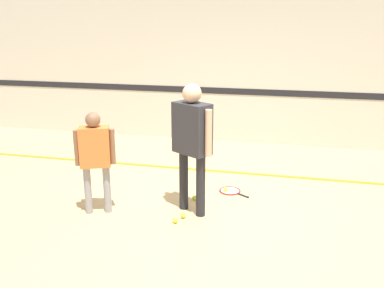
{
  "coord_description": "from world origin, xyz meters",
  "views": [
    {
      "loc": [
        0.99,
        -5.03,
        2.39
      ],
      "look_at": [
        -0.15,
        -0.13,
        0.91
      ],
      "focal_mm": 40.0,
      "sensor_mm": 36.0,
      "label": 1
    }
  ],
  "objects_px": {
    "person_instructor": "(192,135)",
    "person_student_left": "(95,152)",
    "tennis_ball_near_instructor": "(183,216)",
    "tennis_ball_stray_right": "(175,221)",
    "racket_spare_on_floor": "(231,191)",
    "tennis_ball_by_spare_racket": "(226,190)",
    "tennis_ball_stray_left": "(194,198)"
  },
  "relations": [
    {
      "from": "tennis_ball_by_spare_racket",
      "to": "person_instructor",
      "type": "bearing_deg",
      "value": -113.4
    },
    {
      "from": "tennis_ball_by_spare_racket",
      "to": "tennis_ball_stray_left",
      "type": "bearing_deg",
      "value": -134.26
    },
    {
      "from": "person_instructor",
      "to": "tennis_ball_stray_right",
      "type": "distance_m",
      "value": 1.06
    },
    {
      "from": "racket_spare_on_floor",
      "to": "tennis_ball_by_spare_racket",
      "type": "height_order",
      "value": "tennis_ball_by_spare_racket"
    },
    {
      "from": "person_instructor",
      "to": "tennis_ball_near_instructor",
      "type": "height_order",
      "value": "person_instructor"
    },
    {
      "from": "tennis_ball_by_spare_racket",
      "to": "tennis_ball_near_instructor",
      "type": "bearing_deg",
      "value": -112.06
    },
    {
      "from": "tennis_ball_near_instructor",
      "to": "person_student_left",
      "type": "bearing_deg",
      "value": -175.8
    },
    {
      "from": "tennis_ball_near_instructor",
      "to": "racket_spare_on_floor",
      "type": "bearing_deg",
      "value": 64.94
    },
    {
      "from": "person_instructor",
      "to": "tennis_ball_stray_left",
      "type": "height_order",
      "value": "person_instructor"
    },
    {
      "from": "racket_spare_on_floor",
      "to": "tennis_ball_by_spare_racket",
      "type": "relative_size",
      "value": 7.66
    },
    {
      "from": "racket_spare_on_floor",
      "to": "tennis_ball_by_spare_racket",
      "type": "bearing_deg",
      "value": -129.51
    },
    {
      "from": "tennis_ball_stray_left",
      "to": "person_instructor",
      "type": "bearing_deg",
      "value": -81.91
    },
    {
      "from": "person_student_left",
      "to": "tennis_ball_stray_left",
      "type": "bearing_deg",
      "value": 9.34
    },
    {
      "from": "person_instructor",
      "to": "racket_spare_on_floor",
      "type": "relative_size",
      "value": 3.27
    },
    {
      "from": "person_student_left",
      "to": "tennis_ball_near_instructor",
      "type": "xyz_separation_m",
      "value": [
        1.1,
        0.08,
        -0.78
      ]
    },
    {
      "from": "tennis_ball_stray_right",
      "to": "tennis_ball_stray_left",
      "type": "bearing_deg",
      "value": 84.02
    },
    {
      "from": "person_instructor",
      "to": "person_student_left",
      "type": "relative_size",
      "value": 1.26
    },
    {
      "from": "racket_spare_on_floor",
      "to": "tennis_ball_by_spare_racket",
      "type": "xyz_separation_m",
      "value": [
        -0.07,
        -0.02,
        0.02
      ]
    },
    {
      "from": "racket_spare_on_floor",
      "to": "person_instructor",
      "type": "bearing_deg",
      "value": -84.97
    },
    {
      "from": "racket_spare_on_floor",
      "to": "tennis_ball_stray_left",
      "type": "distance_m",
      "value": 0.6
    },
    {
      "from": "tennis_ball_by_spare_racket",
      "to": "tennis_ball_stray_right",
      "type": "height_order",
      "value": "same"
    },
    {
      "from": "person_instructor",
      "to": "tennis_ball_by_spare_racket",
      "type": "distance_m",
      "value": 1.28
    },
    {
      "from": "person_student_left",
      "to": "tennis_ball_near_instructor",
      "type": "distance_m",
      "value": 1.35
    },
    {
      "from": "tennis_ball_near_instructor",
      "to": "tennis_ball_stray_right",
      "type": "relative_size",
      "value": 1.0
    },
    {
      "from": "tennis_ball_near_instructor",
      "to": "tennis_ball_stray_right",
      "type": "distance_m",
      "value": 0.16
    },
    {
      "from": "tennis_ball_stray_left",
      "to": "tennis_ball_near_instructor",
      "type": "bearing_deg",
      "value": -91.19
    },
    {
      "from": "person_instructor",
      "to": "tennis_ball_by_spare_racket",
      "type": "height_order",
      "value": "person_instructor"
    },
    {
      "from": "person_student_left",
      "to": "tennis_ball_stray_right",
      "type": "distance_m",
      "value": 1.3
    },
    {
      "from": "tennis_ball_by_spare_racket",
      "to": "tennis_ball_stray_right",
      "type": "relative_size",
      "value": 1.0
    },
    {
      "from": "person_instructor",
      "to": "racket_spare_on_floor",
      "type": "height_order",
      "value": "person_instructor"
    },
    {
      "from": "person_student_left",
      "to": "tennis_ball_near_instructor",
      "type": "relative_size",
      "value": 19.85
    },
    {
      "from": "person_student_left",
      "to": "tennis_ball_stray_right",
      "type": "xyz_separation_m",
      "value": [
        1.03,
        -0.07,
        -0.78
      ]
    }
  ]
}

